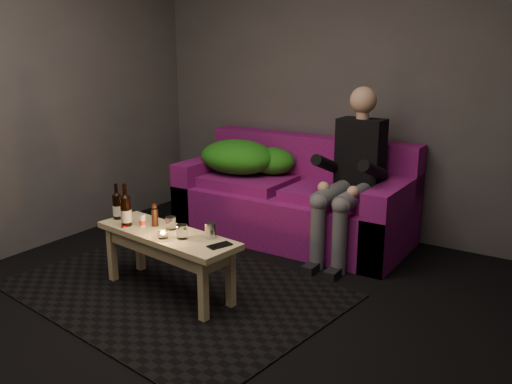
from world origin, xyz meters
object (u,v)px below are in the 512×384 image
sofa (295,202)px  person (352,171)px  coffee_table (167,243)px  beer_bottle_a (117,206)px  beer_bottle_b (126,210)px  steel_cup (211,231)px

sofa → person: (0.59, -0.16, 0.38)m
coffee_table → beer_bottle_a: size_ratio=4.31×
beer_bottle_b → steel_cup: size_ratio=2.95×
sofa → beer_bottle_a: (-0.64, -1.47, 0.23)m
person → beer_bottle_b: size_ratio=4.49×
beer_bottle_a → steel_cup: beer_bottle_a is taller
beer_bottle_a → steel_cup: (0.81, 0.04, -0.05)m
coffee_table → beer_bottle_a: beer_bottle_a is taller
person → coffee_table: (-0.74, -1.33, -0.33)m
sofa → beer_bottle_a: sofa is taller
beer_bottle_a → beer_bottle_b: (0.17, -0.07, 0.01)m
person → beer_bottle_a: (-1.24, -1.31, -0.16)m
coffee_table → steel_cup: 0.35m
sofa → person: bearing=-15.5°
steel_cup → person: bearing=71.3°
beer_bottle_b → person: bearing=52.2°
person → steel_cup: (-0.43, -1.26, -0.20)m
beer_bottle_a → beer_bottle_b: 0.18m
person → beer_bottle_a: person is taller
sofa → coffee_table: (-0.15, -1.50, 0.05)m
coffee_table → person: bearing=60.9°
sofa → beer_bottle_b: bearing=-107.2°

